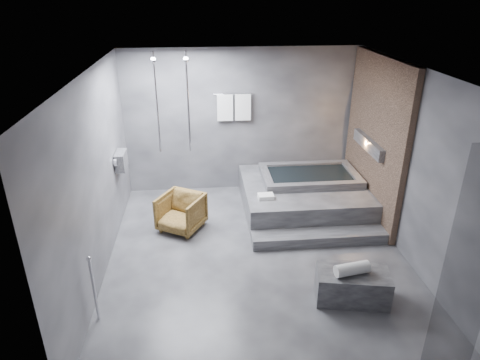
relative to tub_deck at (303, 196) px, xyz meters
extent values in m
plane|color=#2E2E30|center=(-1.05, -1.45, -0.25)|extent=(5.00, 5.00, 0.00)
cube|color=#4C4C4F|center=(-1.05, -1.45, 2.55)|extent=(4.50, 5.00, 0.04)
cube|color=#38383D|center=(-1.05, 1.05, 1.15)|extent=(4.50, 0.04, 2.80)
cube|color=#38383D|center=(-1.05, -3.95, 1.15)|extent=(4.50, 0.04, 2.80)
cube|color=#38383D|center=(-3.30, -1.45, 1.15)|extent=(0.04, 5.00, 2.80)
cube|color=#38383D|center=(1.20, -1.45, 1.15)|extent=(0.04, 5.00, 2.80)
cube|color=#997459|center=(1.14, -0.20, 1.15)|extent=(0.10, 2.40, 2.78)
cube|color=#FF9938|center=(1.06, -0.20, 1.05)|extent=(0.14, 1.20, 0.20)
cube|color=gray|center=(-3.21, -0.05, 0.85)|extent=(0.16, 0.42, 0.30)
imported|color=beige|center=(-3.20, -0.15, 0.80)|extent=(0.08, 0.08, 0.21)
imported|color=beige|center=(-3.20, 0.05, 0.78)|extent=(0.07, 0.07, 0.15)
cylinder|color=silver|center=(-2.05, 0.60, 1.65)|extent=(0.04, 0.04, 1.80)
cylinder|color=silver|center=(-2.60, 0.60, 1.65)|extent=(0.04, 0.04, 1.80)
cylinder|color=silver|center=(-1.20, 0.99, 1.70)|extent=(0.75, 0.02, 0.02)
cube|color=white|center=(-1.37, 0.97, 1.45)|extent=(0.30, 0.06, 0.50)
cube|color=white|center=(-1.03, 0.97, 1.45)|extent=(0.30, 0.06, 0.50)
cylinder|color=silver|center=(-3.20, -2.65, 0.20)|extent=(0.04, 0.04, 0.90)
cube|color=black|center=(0.60, -3.90, 1.10)|extent=(0.55, 0.01, 2.60)
cube|color=#333335|center=(0.00, 0.00, 0.00)|extent=(2.20, 2.00, 0.50)
cube|color=#333335|center=(0.00, -1.18, -0.16)|extent=(2.20, 0.36, 0.18)
cube|color=#2D2E30|center=(0.06, -2.56, -0.04)|extent=(1.01, 0.68, 0.42)
imported|color=#432D10|center=(-2.23, -0.54, 0.06)|extent=(0.92, 0.93, 0.63)
cylinder|color=silver|center=(0.02, -2.60, 0.25)|extent=(0.47, 0.24, 0.16)
cube|color=white|center=(-0.78, -0.51, 0.29)|extent=(0.27, 0.20, 0.07)
camera|label=1|loc=(-1.84, -6.95, 3.54)|focal=32.00mm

